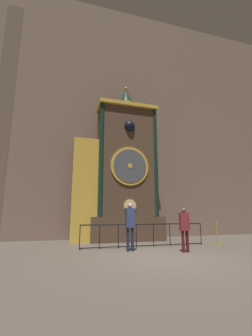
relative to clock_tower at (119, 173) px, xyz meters
The scene contains 7 objects.
ground_plane 6.23m from the clock_tower, 87.50° to the right, with size 28.00×28.00×0.00m, color brown.
cathedral_back_wall 4.41m from the clock_tower, 84.48° to the left, with size 24.00×0.32×15.61m.
clock_tower is the anchor object (origin of this frame).
railing_fence 3.95m from the clock_tower, 77.28° to the right, with size 5.58×0.05×0.97m.
visitor_near 4.16m from the clock_tower, 96.81° to the right, with size 0.36×0.25×1.82m.
visitor_far 5.11m from the clock_tower, 69.95° to the right, with size 0.37×0.27×1.62m.
stanchion_post 5.84m from the clock_tower, 34.35° to the right, with size 0.28×0.28×1.00m.
Camera 1 is at (-3.26, -6.79, 1.40)m, focal length 24.00 mm.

